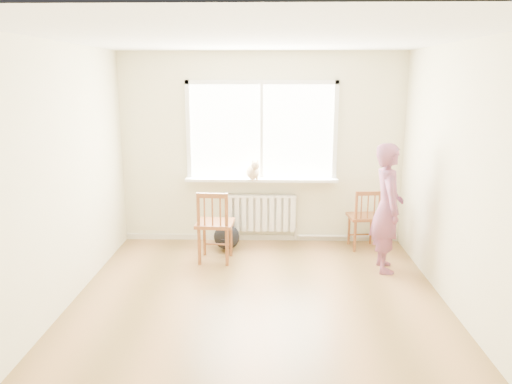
# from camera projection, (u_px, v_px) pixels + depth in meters

# --- Properties ---
(floor) EXTENTS (4.50, 4.50, 0.00)m
(floor) POSITION_uv_depth(u_px,v_px,m) (258.00, 308.00, 5.19)
(floor) COLOR #A27142
(floor) RESTS_ON ground
(ceiling) EXTENTS (4.50, 4.50, 0.00)m
(ceiling) POSITION_uv_depth(u_px,v_px,m) (258.00, 38.00, 4.58)
(ceiling) COLOR white
(ceiling) RESTS_ON back_wall
(back_wall) EXTENTS (4.00, 0.01, 2.70)m
(back_wall) POSITION_uv_depth(u_px,v_px,m) (262.00, 149.00, 7.08)
(back_wall) COLOR beige
(back_wall) RESTS_ON ground
(window) EXTENTS (2.12, 0.05, 1.42)m
(window) POSITION_uv_depth(u_px,v_px,m) (262.00, 127.00, 6.98)
(window) COLOR white
(window) RESTS_ON back_wall
(windowsill) EXTENTS (2.15, 0.22, 0.04)m
(windowsill) POSITION_uv_depth(u_px,v_px,m) (261.00, 180.00, 7.06)
(windowsill) COLOR white
(windowsill) RESTS_ON back_wall
(radiator) EXTENTS (1.00, 0.12, 0.55)m
(radiator) POSITION_uv_depth(u_px,v_px,m) (261.00, 213.00, 7.19)
(radiator) COLOR white
(radiator) RESTS_ON back_wall
(heating_pipe) EXTENTS (1.40, 0.04, 0.04)m
(heating_pipe) POSITION_uv_depth(u_px,v_px,m) (347.00, 236.00, 7.27)
(heating_pipe) COLOR silver
(heating_pipe) RESTS_ON back_wall
(baseboard) EXTENTS (4.00, 0.03, 0.08)m
(baseboard) POSITION_uv_depth(u_px,v_px,m) (261.00, 237.00, 7.36)
(baseboard) COLOR beige
(baseboard) RESTS_ON ground
(chair_left) EXTENTS (0.49, 0.47, 0.95)m
(chair_left) POSITION_uv_depth(u_px,v_px,m) (214.00, 226.00, 6.40)
(chair_left) COLOR brown
(chair_left) RESTS_ON floor
(chair_right) EXTENTS (0.46, 0.44, 0.85)m
(chair_right) POSITION_uv_depth(u_px,v_px,m) (365.00, 219.00, 6.89)
(chair_right) COLOR brown
(chair_right) RESTS_ON floor
(person) EXTENTS (0.39, 0.58, 1.59)m
(person) POSITION_uv_depth(u_px,v_px,m) (387.00, 208.00, 6.07)
(person) COLOR #C0405B
(person) RESTS_ON floor
(cat) EXTENTS (0.26, 0.44, 0.30)m
(cat) POSITION_uv_depth(u_px,v_px,m) (253.00, 171.00, 6.95)
(cat) COLOR beige
(cat) RESTS_ON windowsill
(backpack) EXTENTS (0.38, 0.30, 0.36)m
(backpack) POSITION_uv_depth(u_px,v_px,m) (227.00, 237.00, 6.93)
(backpack) COLOR black
(backpack) RESTS_ON floor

